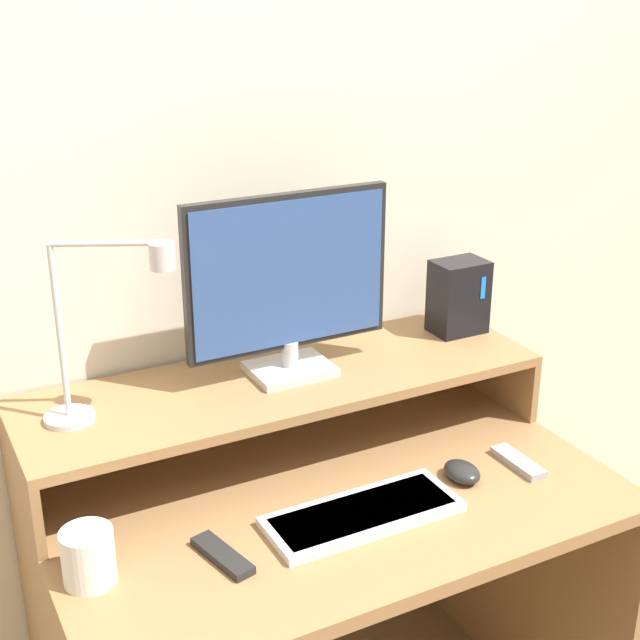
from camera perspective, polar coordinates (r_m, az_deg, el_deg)
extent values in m
cube|color=beige|center=(1.97, -5.24, 8.31)|extent=(6.00, 0.05, 2.50)
cube|color=olive|center=(1.85, 0.28, -11.00)|extent=(1.13, 0.74, 0.03)
cube|color=olive|center=(2.32, 12.81, -14.84)|extent=(0.03, 0.74, 0.69)
cube|color=olive|center=(1.82, -18.64, -9.62)|extent=(0.02, 0.35, 0.14)
cube|color=olive|center=(2.22, 10.71, -2.94)|extent=(0.02, 0.35, 0.14)
cube|color=olive|center=(1.91, -2.41, -3.94)|extent=(1.13, 0.35, 0.02)
cube|color=#BCBCC1|center=(1.92, -1.92, -3.16)|extent=(0.17, 0.14, 0.02)
cylinder|color=#BCBCC1|center=(1.91, -1.94, -2.15)|extent=(0.04, 0.04, 0.06)
cube|color=black|center=(1.85, -2.07, 3.09)|extent=(0.45, 0.02, 0.33)
cube|color=#2D4C8C|center=(1.84, -1.92, 3.00)|extent=(0.43, 0.01, 0.31)
cylinder|color=silver|center=(1.79, -15.74, -6.04)|extent=(0.10, 0.10, 0.01)
cylinder|color=silver|center=(1.72, -16.33, -0.79)|extent=(0.01, 0.01, 0.34)
cylinder|color=silver|center=(1.65, -13.57, 4.79)|extent=(0.19, 0.10, 0.01)
cylinder|color=silver|center=(1.64, -10.07, 4.06)|extent=(0.05, 0.05, 0.05)
cube|color=black|center=(2.14, 8.85, 1.49)|extent=(0.13, 0.09, 0.18)
cube|color=#1972F2|center=(2.11, 10.40, 2.03)|extent=(0.01, 0.00, 0.05)
cube|color=silver|center=(1.74, 2.75, -12.31)|extent=(0.38, 0.15, 0.02)
cube|color=#AFAFB3|center=(1.74, 2.75, -12.16)|extent=(0.35, 0.12, 0.01)
ellipsoid|color=black|center=(1.88, 9.07, -9.57)|extent=(0.07, 0.09, 0.04)
cube|color=black|center=(1.65, -6.26, -14.76)|extent=(0.07, 0.15, 0.02)
cube|color=#99999E|center=(1.95, 12.56, -8.86)|extent=(0.04, 0.14, 0.02)
cylinder|color=white|center=(1.61, -14.61, -14.44)|extent=(0.09, 0.09, 0.10)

